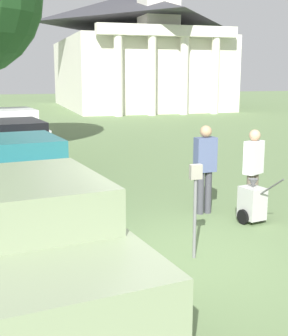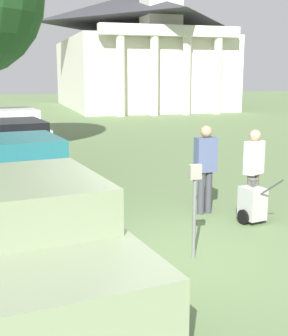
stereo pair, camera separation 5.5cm
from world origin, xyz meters
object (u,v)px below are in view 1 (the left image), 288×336
object	(u,v)px
parked_car_black	(12,148)
person_supervisor	(253,167)
parked_car_sage	(30,236)
parked_car_teal	(17,173)
equipment_cart	(252,203)
parked_car_white	(9,133)
church	(136,47)
parking_meter	(195,194)
person_worker	(205,164)

from	to	relation	value
parked_car_black	person_supervisor	distance (m)	7.04
parked_car_sage	parked_car_teal	distance (m)	4.10
parked_car_black	equipment_cart	bearing A→B (deg)	-63.04
parked_car_white	equipment_cart	distance (m)	10.20
parked_car_teal	parked_car_black	xyz separation A→B (m)	(0.00, 3.44, 0.01)
church	parked_car_teal	bearing A→B (deg)	-111.06
parking_meter	parked_car_black	bearing A→B (deg)	108.60
parked_car_sage	parking_meter	bearing A→B (deg)	-0.73
parked_car_white	church	world-z (taller)	church
parking_meter	church	bearing A→B (deg)	75.39
parked_car_sage	parked_car_teal	bearing A→B (deg)	82.18
church	equipment_cart	bearing A→B (deg)	-102.12
church	parked_car_black	bearing A→B (deg)	-113.76
parked_car_teal	parked_car_black	distance (m)	3.44
parked_car_white	church	bearing A→B (deg)	55.09
person_worker	equipment_cart	world-z (taller)	person_worker
parked_car_sage	person_worker	bearing A→B (deg)	26.09
equipment_cart	church	world-z (taller)	church
parked_car_sage	parked_car_black	size ratio (longest dim) A/B	1.04
parking_meter	person_supervisor	bearing A→B (deg)	41.56
person_worker	equipment_cart	xyz separation A→B (m)	(0.61, -0.81, -0.63)
person_worker	parked_car_teal	bearing A→B (deg)	-30.30
parking_meter	person_supervisor	world-z (taller)	person_supervisor
church	parked_car_sage	bearing A→B (deg)	-108.53
parked_car_teal	church	world-z (taller)	church
parked_car_sage	parked_car_teal	world-z (taller)	parked_car_sage
parked_car_white	person_supervisor	world-z (taller)	person_supervisor
equipment_cart	person_worker	bearing A→B (deg)	116.05
person_worker	person_supervisor	bearing A→B (deg)	157.19
person_worker	person_supervisor	world-z (taller)	person_worker
parked_car_sage	parked_car_black	xyz separation A→B (m)	(-0.00, 7.54, -0.01)
parked_car_sage	person_supervisor	world-z (taller)	person_supervisor
parked_car_white	person_worker	distance (m)	9.21
equipment_cart	church	size ratio (longest dim) A/B	0.05
person_supervisor	equipment_cart	xyz separation A→B (m)	(-0.29, -0.51, -0.58)
parking_meter	parked_car_white	bearing A→B (deg)	102.96
parked_car_teal	church	distance (m)	29.78
person_worker	church	size ratio (longest dim) A/B	0.09
parked_car_teal	person_supervisor	size ratio (longest dim) A/B	2.85
person_supervisor	church	bearing A→B (deg)	-130.23
person_worker	church	world-z (taller)	church
parked_car_sage	equipment_cart	bearing A→B (deg)	12.88
parked_car_white	parking_meter	size ratio (longest dim) A/B	3.37
parked_car_sage	person_supervisor	bearing A→B (deg)	17.27
parked_car_white	equipment_cart	bearing A→B (deg)	-73.82
parked_car_sage	equipment_cart	size ratio (longest dim) A/B	5.26
parked_car_teal	person_worker	distance (m)	3.94
parking_meter	church	size ratio (longest dim) A/B	0.07
parked_car_white	person_supervisor	xyz separation A→B (m)	(4.43, -8.80, 0.24)
parked_car_white	church	size ratio (longest dim) A/B	0.25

